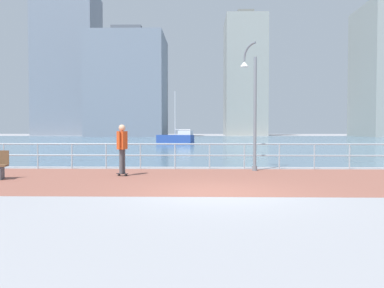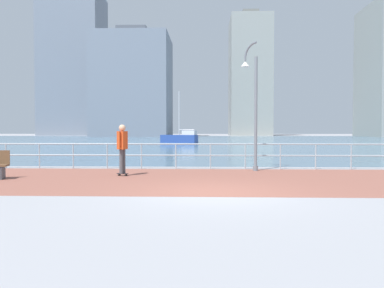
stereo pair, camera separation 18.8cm
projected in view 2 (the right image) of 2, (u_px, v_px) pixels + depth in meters
ground at (208, 143)px, 49.96m from camera, size 220.00×220.00×0.00m
brick_paving at (211, 179)px, 12.76m from camera, size 28.00×6.72×0.01m
harbor_water at (208, 140)px, 61.06m from camera, size 180.00×88.00×0.00m
waterfront_railing at (210, 151)px, 16.09m from camera, size 25.25×0.06×1.04m
lamppost at (252, 100)px, 15.48m from camera, size 0.65×0.67×4.98m
skateboarder at (122, 145)px, 13.69m from camera, size 0.41×0.55×1.77m
sailboat_blue at (180, 138)px, 49.29m from camera, size 4.72×2.72×6.34m
tower_slate at (250, 77)px, 114.46m from camera, size 11.32×15.33×35.25m
tower_glass at (133, 86)px, 96.39m from camera, size 17.62×17.05×25.94m
tower_brick at (73, 65)px, 116.56m from camera, size 17.03×14.28×42.63m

